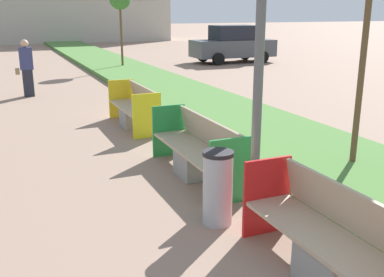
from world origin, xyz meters
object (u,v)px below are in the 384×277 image
object	(u,v)px
bench_green_frame	(197,153)
litter_bin	(218,188)
pedestrian_walking	(27,68)
bench_red_frame	(337,250)
parked_car_distant	(233,44)
bench_yellow_frame	(135,111)
sapling_tree_far	(120,0)

from	to	relation	value
bench_green_frame	litter_bin	xyz separation A→B (m)	(-0.45, -1.64, 0.10)
litter_bin	bench_green_frame	bearing A→B (deg)	74.53
bench_green_frame	pedestrian_walking	xyz separation A→B (m)	(-1.97, 8.47, 0.51)
bench_red_frame	litter_bin	size ratio (longest dim) A/B	2.54
parked_car_distant	litter_bin	bearing A→B (deg)	-117.32
litter_bin	pedestrian_walking	world-z (taller)	pedestrian_walking
bench_yellow_frame	sapling_tree_far	bearing A→B (deg)	76.59
bench_red_frame	litter_bin	bearing A→B (deg)	105.48
bench_red_frame	bench_yellow_frame	distance (m)	6.80
sapling_tree_far	pedestrian_walking	bearing A→B (deg)	-129.52
litter_bin	bench_red_frame	bearing A→B (deg)	-74.52
bench_yellow_frame	litter_bin	xyz separation A→B (m)	(-0.45, -5.15, 0.11)
bench_yellow_frame	parked_car_distant	distance (m)	13.76
bench_red_frame	parked_car_distant	world-z (taller)	parked_car_distant
pedestrian_walking	litter_bin	bearing A→B (deg)	-81.50
bench_yellow_frame	litter_bin	bearing A→B (deg)	-95.01
pedestrian_walking	sapling_tree_far	bearing A→B (deg)	50.48
bench_red_frame	litter_bin	world-z (taller)	litter_bin
bench_red_frame	sapling_tree_far	xyz separation A→B (m)	(2.46, 17.11, 2.64)
sapling_tree_far	pedestrian_walking	size ratio (longest dim) A/B	2.04
pedestrian_walking	bench_green_frame	bearing A→B (deg)	-76.93
bench_yellow_frame	sapling_tree_far	distance (m)	10.93
sapling_tree_far	bench_red_frame	bearing A→B (deg)	-98.17
bench_red_frame	bench_green_frame	distance (m)	3.29
bench_yellow_frame	sapling_tree_far	size ratio (longest dim) A/B	0.60
bench_red_frame	pedestrian_walking	size ratio (longest dim) A/B	1.38
bench_green_frame	parked_car_distant	xyz separation A→B (m)	(8.41, 14.39, 0.54)
bench_red_frame	bench_yellow_frame	bearing A→B (deg)	90.03
bench_green_frame	pedestrian_walking	bearing A→B (deg)	103.07
bench_green_frame	pedestrian_walking	world-z (taller)	pedestrian_walking
litter_bin	pedestrian_walking	bearing A→B (deg)	98.50
litter_bin	parked_car_distant	bearing A→B (deg)	61.05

